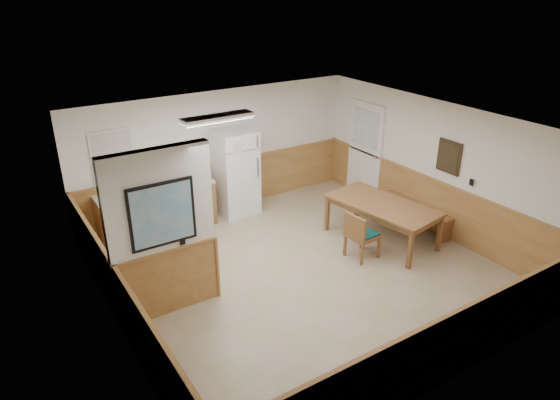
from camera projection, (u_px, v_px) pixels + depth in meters
ground at (302, 271)px, 8.35m from camera, size 6.00×6.00×0.00m
ceiling at (305, 126)px, 7.33m from camera, size 6.00×6.00×0.02m
back_wall at (219, 152)px, 10.14m from camera, size 6.00×0.02×2.50m
right_wall at (435, 167)px, 9.31m from camera, size 0.02×6.00×2.50m
left_wall at (112, 256)px, 6.36m from camera, size 0.02×6.00×2.50m
wainscot_back at (221, 186)px, 10.43m from camera, size 6.00×0.04×1.00m
wainscot_right at (429, 204)px, 9.61m from camera, size 0.04×6.00×1.00m
wainscot_left at (121, 304)px, 6.68m from camera, size 0.04×6.00×1.00m
partition_wall at (163, 236)px, 6.89m from camera, size 1.50×0.20×2.50m
kitchen_counter at (172, 206)px, 9.63m from camera, size 2.20×0.61×1.00m
exterior_door at (365, 150)px, 10.84m from camera, size 0.07×1.02×2.15m
kitchen_window at (114, 156)px, 8.97m from camera, size 0.80×0.04×1.00m
wall_painting at (449, 157)px, 8.94m from camera, size 0.04×0.50×0.60m
fluorescent_fixture at (217, 118)px, 7.95m from camera, size 1.20×0.30×0.09m
refrigerator at (236, 173)px, 10.10m from camera, size 0.79×0.73×1.75m
dining_table at (382, 208)px, 9.07m from camera, size 1.31×2.15×0.75m
dining_bench at (414, 210)px, 9.73m from camera, size 0.38×1.66×0.45m
dining_chair at (359, 233)px, 8.54m from camera, size 0.69×0.51×0.85m
fire_extinguisher at (195, 170)px, 9.65m from camera, size 0.12×0.12×0.43m
soap_bottle at (118, 189)px, 8.96m from camera, size 0.08×0.08×0.23m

